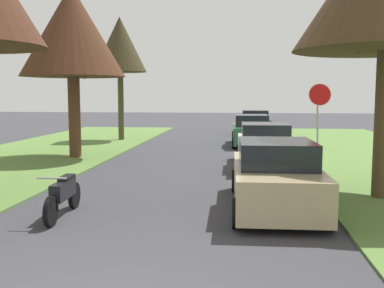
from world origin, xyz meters
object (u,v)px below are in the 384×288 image
(stop_sign_far, at_px, (319,106))
(parked_sedan_green, at_px, (251,131))
(parked_sedan_white, at_px, (264,147))
(parked_sedan_navy, at_px, (255,123))
(parked_sedan_tan, at_px, (275,177))
(street_tree_left_far, at_px, (120,45))
(street_tree_left_mid_b, at_px, (72,32))
(parked_motorcycle, at_px, (63,194))

(stop_sign_far, distance_m, parked_sedan_green, 7.00)
(parked_sedan_white, height_order, parked_sedan_navy, same)
(parked_sedan_tan, height_order, parked_sedan_white, same)
(stop_sign_far, relative_size, parked_sedan_green, 0.66)
(street_tree_left_far, relative_size, parked_sedan_white, 1.54)
(parked_sedan_green, bearing_deg, street_tree_left_far, 166.32)
(stop_sign_far, relative_size, street_tree_left_mid_b, 0.43)
(street_tree_left_mid_b, height_order, parked_motorcycle, street_tree_left_mid_b)
(street_tree_left_mid_b, relative_size, parked_sedan_green, 1.55)
(stop_sign_far, relative_size, parked_sedan_white, 0.66)
(street_tree_left_mid_b, bearing_deg, parked_sedan_navy, 57.63)
(parked_motorcycle, bearing_deg, parked_sedan_navy, 77.45)
(stop_sign_far, xyz_separation_m, parked_motorcycle, (-6.52, -7.60, -1.69))
(parked_sedan_navy, bearing_deg, parked_sedan_white, -90.16)
(parked_sedan_tan, height_order, parked_motorcycle, parked_sedan_tan)
(parked_sedan_tan, distance_m, parked_sedan_green, 12.88)
(parked_sedan_tan, xyz_separation_m, parked_sedan_green, (-0.27, 12.88, 0.00))
(street_tree_left_mid_b, distance_m, parked_sedan_tan, 11.48)
(parked_sedan_tan, xyz_separation_m, parked_motorcycle, (-4.52, -1.18, -0.24))
(street_tree_left_mid_b, bearing_deg, stop_sign_far, -6.37)
(parked_motorcycle, bearing_deg, parked_sedan_tan, 14.62)
(parked_sedan_navy, distance_m, parked_motorcycle, 21.21)
(street_tree_left_mid_b, height_order, parked_sedan_white, street_tree_left_mid_b)
(parked_motorcycle, bearing_deg, street_tree_left_mid_b, 109.24)
(street_tree_left_far, bearing_deg, parked_motorcycle, -79.15)
(parked_motorcycle, bearing_deg, street_tree_left_far, 100.85)
(stop_sign_far, bearing_deg, street_tree_left_mid_b, 173.63)
(stop_sign_far, height_order, street_tree_left_mid_b, street_tree_left_mid_b)
(street_tree_left_mid_b, height_order, parked_sedan_navy, street_tree_left_mid_b)
(street_tree_left_mid_b, xyz_separation_m, parked_sedan_tan, (7.54, -7.49, -4.35))
(parked_sedan_tan, bearing_deg, parked_sedan_navy, 89.73)
(parked_sedan_white, xyz_separation_m, parked_motorcycle, (-4.57, -7.19, -0.24))
(street_tree_left_far, xyz_separation_m, parked_sedan_green, (7.28, -1.77, -4.59))
(parked_sedan_tan, distance_m, parked_motorcycle, 4.67)
(parked_sedan_green, distance_m, parked_motorcycle, 14.68)
(street_tree_left_mid_b, relative_size, parked_motorcycle, 3.35)
(street_tree_left_far, bearing_deg, street_tree_left_mid_b, -89.93)
(parked_sedan_white, xyz_separation_m, parked_sedan_navy, (0.04, 13.51, 0.00))
(parked_sedan_tan, bearing_deg, street_tree_left_mid_b, 135.21)
(parked_sedan_tan, bearing_deg, parked_sedan_white, 89.50)
(stop_sign_far, bearing_deg, parked_motorcycle, -130.63)
(street_tree_left_mid_b, bearing_deg, parked_sedan_white, -10.98)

